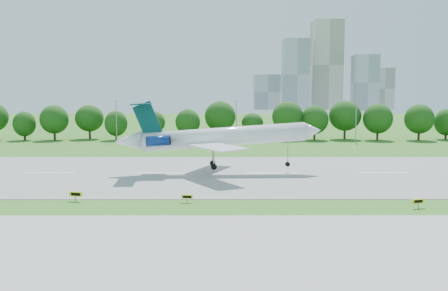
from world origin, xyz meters
TOP-DOWN VIEW (x-y plane):
  - ground at (0.00, 0.00)m, footprint 600.00×600.00m
  - runway at (0.00, 25.00)m, footprint 400.00×45.00m
  - taxiway at (0.00, -18.00)m, footprint 400.00×23.00m
  - tree_line at (0.00, 92.00)m, footprint 288.40×8.40m
  - light_poles at (-2.50, 82.00)m, footprint 175.90×0.25m
  - skyline at (100.16, 390.61)m, footprint 127.00×52.00m
  - airliner at (9.52, 24.87)m, footprint 36.94×26.79m
  - taxi_sign_left at (-8.37, 1.59)m, footprint 1.83×0.68m
  - taxi_sign_centre at (6.48, 0.72)m, footprint 1.50×0.29m
  - taxi_sign_right at (35.54, -2.49)m, footprint 1.65×0.69m
  - service_vehicle_b at (-8.39, 79.16)m, footprint 3.30×1.70m

SIDE VIEW (x-z plane):
  - ground at x=0.00m, z-range 0.00..0.00m
  - runway at x=0.00m, z-range 0.00..0.08m
  - taxiway at x=0.00m, z-range 0.00..0.08m
  - service_vehicle_b at x=-8.39m, z-range 0.00..1.08m
  - taxi_sign_centre at x=6.48m, z-range 0.25..1.30m
  - taxi_sign_right at x=35.54m, z-range 0.28..1.46m
  - taxi_sign_left at x=-8.37m, z-range 0.31..1.60m
  - tree_line at x=0.00m, z-range 0.99..11.39m
  - light_poles at x=-2.50m, z-range 0.24..12.43m
  - airliner at x=9.52m, z-range 0.60..12.63m
  - skyline at x=100.16m, z-range -9.54..70.46m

